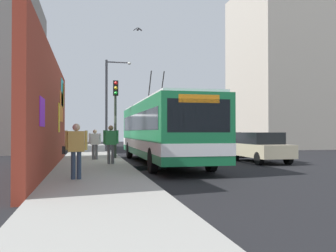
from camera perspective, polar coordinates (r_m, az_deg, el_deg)
name	(u,v)px	position (r m, az deg, el deg)	size (l,w,h in m)	color
ground_plane	(123,162)	(19.51, -6.99, -5.65)	(80.00, 80.00, 0.00)	black
sidewalk_slab	(93,161)	(19.41, -11.72, -5.44)	(48.00, 3.20, 0.15)	#9E9B93
graffiti_wall	(51,114)	(15.59, -17.91, 1.85)	(14.26, 0.32, 4.70)	maroon
building_far_right	(278,69)	(38.85, 16.91, 8.58)	(9.84, 7.52, 15.97)	#B2A899
city_bus	(162,129)	(18.28, -0.91, -0.52)	(12.37, 2.67, 4.89)	#19723F
parked_car_champagne	(260,147)	(19.77, 14.21, -3.15)	(4.29, 1.79, 1.58)	#C6B793
parked_car_black	(222,143)	(24.75, 8.49, -2.70)	(4.70, 1.74, 1.58)	black
parked_car_red	(195,141)	(30.63, 4.29, -2.36)	(4.14, 1.80, 1.58)	#B21E19
pedestrian_at_curb	(111,141)	(16.83, -8.95, -2.34)	(0.24, 0.70, 1.76)	#595960
pedestrian_near_wall	(76,146)	(11.62, -14.25, -3.12)	(0.23, 0.76, 1.72)	#2D3F59
pedestrian_midblock	(95,142)	(19.65, -11.39, -2.49)	(0.22, 0.65, 1.58)	#595960
traffic_light	(116,106)	(20.47, -8.23, 3.14)	(0.49, 0.28, 4.33)	#2D382D
street_lamp	(109,99)	(28.16, -9.18, 4.26)	(0.44, 1.98, 6.95)	#4C4C51
flying_pigeons	(138,30)	(23.03, -4.76, 14.84)	(0.32, 0.52, 0.18)	#47474C
curbside_puddle	(145,168)	(16.22, -3.68, -6.62)	(1.99, 1.99, 0.00)	black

